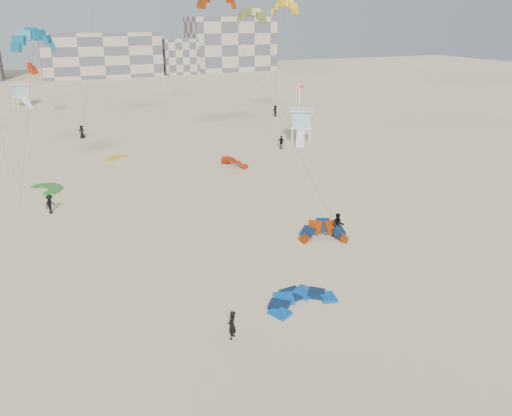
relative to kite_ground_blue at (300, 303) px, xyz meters
name	(u,v)px	position (x,y,z in m)	size (l,w,h in m)	color
ground	(219,315)	(-4.83, 0.60, 0.00)	(320.00, 320.00, 0.00)	beige
kite_ground_blue	(300,303)	(0.00, 0.00, 0.00)	(3.94, 4.11, 0.58)	blue
kite_ground_orange	(323,239)	(5.84, 7.26, 0.00)	(3.56, 2.89, 2.20)	#D24100
kite_ground_green	(47,189)	(-13.00, 28.14, 0.00)	(3.44, 3.64, 0.43)	#269025
kite_ground_red_far	(234,166)	(6.71, 28.51, 0.00)	(3.49, 2.92, 2.14)	#B01608
kite_ground_yellow	(117,159)	(-4.94, 37.04, 0.00)	(2.62, 2.75, 0.42)	#FBA10D
kitesurfer_main	(232,325)	(-4.91, -1.67, 0.81)	(0.59, 0.39, 1.62)	black
kitesurfer_b	(338,225)	(7.08, 7.28, 0.95)	(0.92, 0.72, 1.89)	black
kitesurfer_c	(50,204)	(-12.88, 21.17, 0.84)	(1.08, 0.62, 1.67)	black
kitesurfer_d	(281,142)	(15.09, 33.60, 0.86)	(1.01, 0.42, 1.72)	black
kitesurfer_e	(82,132)	(-7.72, 49.95, 0.90)	(0.88, 0.57, 1.80)	black
kitesurfer_f	(275,111)	(23.99, 54.33, 0.92)	(1.71, 0.54, 1.84)	black
kite_fly_teal_a	(34,42)	(-12.22, 25.04, 13.77)	(5.17, 5.66, 14.03)	#0C6986
kite_fly_orange	(217,1)	(6.35, 31.83, 17.39)	(4.47, 27.81, 17.89)	#D24100
kite_fly_olive	(251,18)	(11.71, 35.48, 15.71)	(6.00, 8.37, 16.16)	olive
kite_fly_yellow	(284,8)	(20.82, 45.17, 16.95)	(5.57, 11.85, 17.44)	#FBA10D
kite_fly_red	(32,69)	(-12.87, 67.58, 8.00)	(5.17, 11.41, 8.37)	#B01608
lifeguard_tower_near	(302,126)	(19.44, 36.41, 2.14)	(4.18, 6.48, 4.32)	white
lifeguard_tower_far	(21,95)	(-15.63, 82.13, 2.10)	(3.85, 6.27, 4.24)	white
flagpole	(299,111)	(19.31, 37.02, 4.06)	(0.63, 0.10, 7.71)	white
condo_mid	(101,54)	(5.17, 130.60, 6.00)	(32.00, 16.00, 12.00)	tan
condo_east	(230,44)	(45.17, 132.60, 8.00)	(26.00, 14.00, 16.00)	tan
condo_fill_right	(178,56)	(27.17, 128.60, 5.00)	(10.00, 10.00, 10.00)	tan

